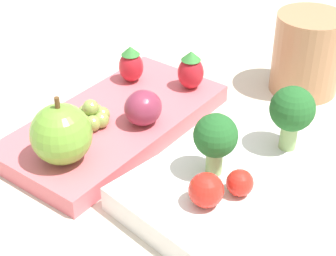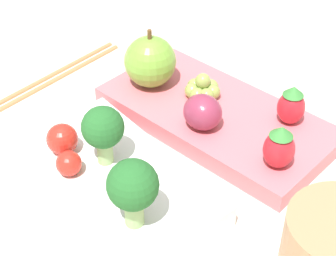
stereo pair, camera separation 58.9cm
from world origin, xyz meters
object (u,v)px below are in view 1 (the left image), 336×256
drinking_cup (307,54)px  broccoli_floret_1 (292,111)px  strawberry_0 (191,70)px  broccoli_floret_0 (216,138)px  grape_cluster (91,116)px  cherry_tomato_0 (240,183)px  bento_box_fruit (115,123)px  bento_box_savoury (228,177)px  apple (61,134)px  cherry_tomato_1 (206,190)px  strawberry_1 (131,64)px  plum (143,108)px

drinking_cup → broccoli_floret_1: bearing=21.5°
drinking_cup → strawberry_0: bearing=-38.4°
broccoli_floret_0 → grape_cluster: broccoli_floret_0 is taller
broccoli_floret_0 → cherry_tomato_0: broccoli_floret_0 is taller
strawberry_0 → grape_cluster: bearing=-15.1°
bento_box_fruit → broccoli_floret_1: broccoli_floret_1 is taller
bento_box_savoury → drinking_cup: (-0.19, -0.03, 0.03)m
broccoli_floret_0 → apple: apple is taller
broccoli_floret_1 → drinking_cup: (-0.13, -0.05, -0.02)m
cherry_tomato_1 → grape_cluster: 0.15m
broccoli_floret_0 → cherry_tomato_1: 0.04m
broccoli_floret_1 → strawberry_1: size_ratio=1.48×
strawberry_0 → plum: size_ratio=1.12×
strawberry_0 → bento_box_fruit: bearing=-15.2°
bento_box_savoury → apple: bearing=-57.3°
grape_cluster → bento_box_fruit: bearing=165.3°
bento_box_savoury → broccoli_floret_1: broccoli_floret_1 is taller
apple → grape_cluster: apple is taller
broccoli_floret_1 → plum: bearing=-70.3°
cherry_tomato_0 → strawberry_1: 0.21m
broccoli_floret_0 → strawberry_0: 0.15m
strawberry_0 → drinking_cup: (-0.10, 0.08, 0.00)m
bento_box_fruit → strawberry_0: strawberry_0 is taller
broccoli_floret_1 → plum: broccoli_floret_1 is taller
broccoli_floret_0 → drinking_cup: bearing=-173.5°
strawberry_0 → plum: bearing=4.0°
cherry_tomato_0 → strawberry_1: (-0.09, -0.19, 0.00)m
broccoli_floret_0 → bento_box_savoury: bearing=157.8°
cherry_tomato_0 → grape_cluster: 0.16m
apple → bento_box_savoury: bearing=122.7°
cherry_tomato_1 → drinking_cup: size_ratio=0.32×
bento_box_fruit → grape_cluster: 0.03m
bento_box_savoury → strawberry_1: (-0.06, -0.16, 0.03)m
strawberry_0 → grape_cluster: size_ratio=1.17×
broccoli_floret_1 → cherry_tomato_0: size_ratio=2.73×
bento_box_savoury → grape_cluster: 0.14m
broccoli_floret_0 → strawberry_1: size_ratio=1.37×
cherry_tomato_1 → apple: apple is taller
bento_box_savoury → broccoli_floret_1: 0.08m
cherry_tomato_1 → grape_cluster: bearing=-100.2°
cherry_tomato_0 → apple: 0.15m
broccoli_floret_0 → strawberry_0: bearing=-135.6°
bento_box_savoury → drinking_cup: 0.19m
cherry_tomato_0 → apple: bearing=-70.0°
apple → broccoli_floret_0: bearing=118.7°
bento_box_fruit → cherry_tomato_0: bearing=80.9°
strawberry_0 → strawberry_1: bearing=-64.2°
bento_box_savoury → plum: bearing=-95.0°
plum → drinking_cup: (-0.18, 0.07, 0.01)m
strawberry_0 → drinking_cup: bearing=141.6°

